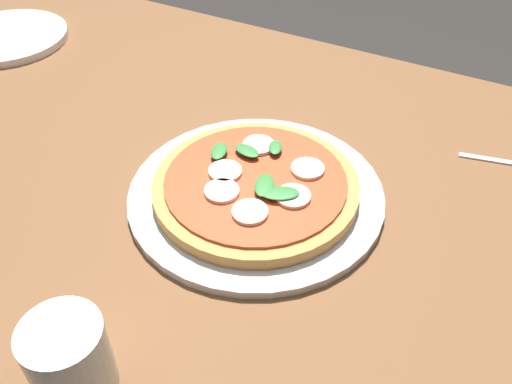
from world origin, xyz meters
The scene contains 5 objects.
dining_table centered at (0.00, 0.00, 0.67)m, with size 1.53×0.86×0.77m.
serving_tray centered at (0.04, -0.03, 0.78)m, with size 0.33×0.33×0.01m, color silver.
pizza centered at (0.04, -0.03, 0.80)m, with size 0.27×0.27×0.03m.
plate_white centered at (-0.60, 0.15, 0.78)m, with size 0.23×0.23×0.01m, color white.
glass_cup centered at (0.02, -0.34, 0.82)m, with size 0.08×0.08×0.09m, color silver.
Camera 1 is at (0.29, -0.50, 1.26)m, focal length 38.60 mm.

